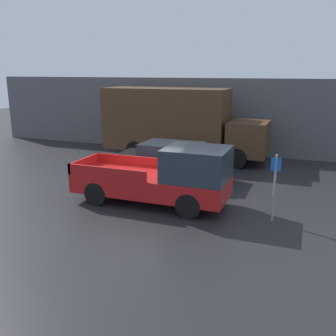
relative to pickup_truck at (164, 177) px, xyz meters
The scene contains 7 objects.
ground_plane 1.41m from the pickup_truck, 166.42° to the left, with size 60.00×60.00×0.00m, color #232326.
building_wall 9.06m from the pickup_truck, 96.28° to the left, with size 28.00×0.15×4.14m.
pickup_truck is the anchor object (origin of this frame).
car 3.17m from the pickup_truck, 107.02° to the left, with size 4.68×2.02×1.58m.
delivery_truck 7.23m from the pickup_truck, 106.65° to the left, with size 8.50×2.34×3.66m.
parking_sign 3.68m from the pickup_truck, ahead, with size 0.30×0.07×2.13m.
newspaper_box 9.01m from the pickup_truck, 106.72° to the left, with size 0.45×0.40×1.07m.
Camera 1 is at (5.51, -11.69, 4.55)m, focal length 40.00 mm.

